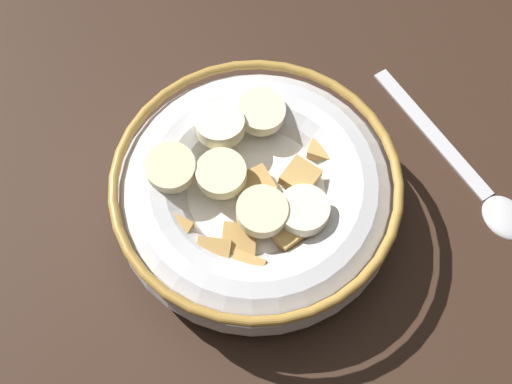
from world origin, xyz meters
TOP-DOWN VIEW (x-y plane):
  - ground_plane at (0.00, 0.00)cm, footprint 136.89×136.89cm
  - cereal_bowl at (0.02, -0.02)cm, footprint 17.35×17.35cm
  - spoon at (-13.33, 6.01)cm, footprint 2.68×15.04cm

SIDE VIEW (x-z plane):
  - ground_plane at x=0.00cm, z-range -2.00..0.00cm
  - spoon at x=-13.33cm, z-range -0.08..0.72cm
  - cereal_bowl at x=0.02cm, z-range -0.26..5.54cm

